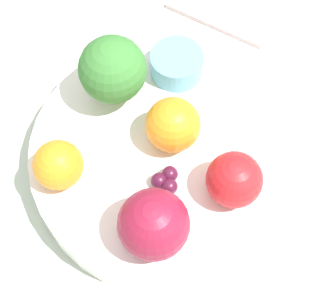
# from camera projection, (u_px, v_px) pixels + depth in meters

# --- Properties ---
(ground_plane) EXTENTS (6.00, 6.00, 0.00)m
(ground_plane) POSITION_uv_depth(u_px,v_px,m) (168.00, 174.00, 0.56)
(ground_plane) COLOR gray
(table_surface) EXTENTS (1.20, 1.20, 0.02)m
(table_surface) POSITION_uv_depth(u_px,v_px,m) (168.00, 170.00, 0.55)
(table_surface) COLOR #B2C6B2
(table_surface) RESTS_ON ground_plane
(bowl) EXTENTS (0.25, 0.25, 0.04)m
(bowl) POSITION_uv_depth(u_px,v_px,m) (168.00, 157.00, 0.53)
(bowl) COLOR white
(bowl) RESTS_ON table_surface
(broccoli) EXTENTS (0.06, 0.06, 0.07)m
(broccoli) POSITION_uv_depth(u_px,v_px,m) (113.00, 70.00, 0.50)
(broccoli) COLOR #99C17A
(broccoli) RESTS_ON bowl
(apple_red) EXTENTS (0.05, 0.05, 0.05)m
(apple_red) POSITION_uv_depth(u_px,v_px,m) (234.00, 180.00, 0.47)
(apple_red) COLOR red
(apple_red) RESTS_ON bowl
(apple_green) EXTENTS (0.06, 0.06, 0.06)m
(apple_green) POSITION_uv_depth(u_px,v_px,m) (154.00, 224.00, 0.44)
(apple_green) COLOR maroon
(apple_green) RESTS_ON bowl
(orange_front) EXTENTS (0.05, 0.05, 0.05)m
(orange_front) POSITION_uv_depth(u_px,v_px,m) (175.00, 126.00, 0.49)
(orange_front) COLOR orange
(orange_front) RESTS_ON bowl
(orange_back) EXTENTS (0.04, 0.04, 0.04)m
(orange_back) POSITION_uv_depth(u_px,v_px,m) (58.00, 165.00, 0.48)
(orange_back) COLOR orange
(orange_back) RESTS_ON bowl
(grape_cluster) EXTENTS (0.03, 0.03, 0.01)m
(grape_cluster) POSITION_uv_depth(u_px,v_px,m) (166.00, 180.00, 0.49)
(grape_cluster) COLOR #47142D
(grape_cluster) RESTS_ON bowl
(small_cup) EXTENTS (0.05, 0.05, 0.02)m
(small_cup) POSITION_uv_depth(u_px,v_px,m) (177.00, 64.00, 0.54)
(small_cup) COLOR #66B2DB
(small_cup) RESTS_ON bowl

